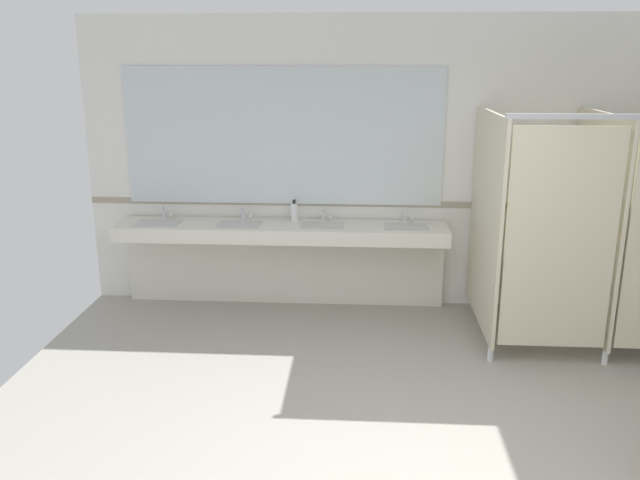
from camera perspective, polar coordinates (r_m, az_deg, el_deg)
The scene contains 6 objects.
wall_back at distance 6.63m, azimuth 7.30°, elevation 6.49°, with size 6.39×0.12×2.87m, color silver.
wall_back_tile_band at distance 6.64m, azimuth 7.21°, elevation 3.11°, with size 6.39×0.01×0.06m, color #9E937F.
vanity_counter at distance 6.59m, azimuth -3.28°, elevation -0.51°, with size 3.25×0.53×1.01m.
mirror_panel at distance 6.55m, azimuth -3.23°, elevation 8.94°, with size 3.15×0.02×1.35m, color silver.
bathroom_stalls at distance 6.11m, azimuth 23.20°, elevation 1.10°, with size 1.94×1.37×2.07m.
soap_dispenser at distance 6.56m, azimuth -2.26°, elevation 2.48°, with size 0.07×0.07×0.21m.
Camera 1 is at (-0.42, -3.36, 2.49)m, focal length 36.87 mm.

